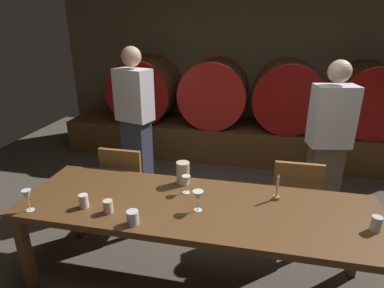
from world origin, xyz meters
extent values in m
plane|color=#4C443A|center=(0.00, 0.00, 0.00)|extent=(8.02, 8.02, 0.00)
cube|color=brown|center=(0.00, 3.18, 1.33)|extent=(6.17, 0.24, 2.66)
cube|color=brown|center=(0.00, 2.63, 0.25)|extent=(5.55, 0.90, 0.51)
cylinder|color=brown|center=(-1.61, 2.63, 0.98)|extent=(0.95, 0.76, 0.95)
cylinder|color=maroon|center=(-1.61, 2.24, 0.98)|extent=(0.97, 0.03, 0.97)
cylinder|color=maroon|center=(-1.61, 3.03, 0.98)|extent=(0.97, 0.03, 0.97)
cylinder|color=#2D2D33|center=(-1.61, 2.63, 0.98)|extent=(0.96, 0.04, 0.96)
cylinder|color=brown|center=(-0.52, 2.63, 0.98)|extent=(0.95, 0.76, 0.95)
cylinder|color=#B21C16|center=(-0.52, 2.24, 0.98)|extent=(0.97, 0.03, 0.97)
cylinder|color=#B21C16|center=(-0.52, 3.03, 0.98)|extent=(0.97, 0.03, 0.97)
cylinder|color=#2D2D33|center=(-0.52, 2.63, 0.98)|extent=(0.96, 0.04, 0.96)
cylinder|color=brown|center=(0.52, 2.63, 0.98)|extent=(0.95, 0.76, 0.95)
cylinder|color=maroon|center=(0.52, 2.24, 0.98)|extent=(0.97, 0.03, 0.97)
cylinder|color=maroon|center=(0.52, 3.03, 0.98)|extent=(0.97, 0.03, 0.97)
cylinder|color=#2D2D33|center=(0.52, 2.63, 0.98)|extent=(0.96, 0.04, 0.96)
cylinder|color=#513319|center=(1.59, 2.63, 0.98)|extent=(0.95, 0.76, 0.95)
cylinder|color=maroon|center=(1.59, 2.24, 0.98)|extent=(0.97, 0.03, 0.97)
cylinder|color=maroon|center=(1.59, 3.03, 0.98)|extent=(0.97, 0.03, 0.97)
cylinder|color=#2D2D33|center=(1.59, 2.63, 0.98)|extent=(0.96, 0.04, 0.96)
cube|color=brown|center=(-0.25, -0.09, 0.70)|extent=(2.62, 0.83, 0.05)
cube|color=brown|center=(-1.48, -0.45, 0.34)|extent=(0.07, 0.07, 0.67)
cube|color=brown|center=(-1.48, 0.26, 0.34)|extent=(0.07, 0.07, 0.67)
cube|color=brown|center=(0.98, 0.26, 0.34)|extent=(0.07, 0.07, 0.67)
cube|color=brown|center=(-1.08, 0.60, 0.44)|extent=(0.40, 0.40, 0.04)
cube|color=brown|center=(-1.08, 0.42, 0.67)|extent=(0.40, 0.04, 0.42)
cube|color=brown|center=(-0.91, 0.77, 0.21)|extent=(0.04, 0.04, 0.42)
cube|color=brown|center=(-1.25, 0.77, 0.21)|extent=(0.04, 0.04, 0.42)
cube|color=brown|center=(-0.91, 0.43, 0.21)|extent=(0.04, 0.04, 0.42)
cube|color=brown|center=(-1.25, 0.43, 0.21)|extent=(0.04, 0.04, 0.42)
cube|color=brown|center=(0.50, 0.64, 0.44)|extent=(0.40, 0.40, 0.04)
cube|color=brown|center=(0.50, 0.46, 0.67)|extent=(0.40, 0.04, 0.42)
cube|color=brown|center=(0.67, 0.81, 0.21)|extent=(0.04, 0.04, 0.42)
cube|color=brown|center=(0.33, 0.81, 0.21)|extent=(0.04, 0.04, 0.42)
cube|color=brown|center=(0.67, 0.47, 0.21)|extent=(0.04, 0.04, 0.42)
cube|color=brown|center=(0.33, 0.47, 0.21)|extent=(0.04, 0.04, 0.42)
cube|color=#33384C|center=(-1.21, 1.17, 0.47)|extent=(0.35, 0.28, 0.94)
cube|color=silver|center=(-1.21, 1.17, 1.22)|extent=(0.43, 0.34, 0.56)
sphere|color=#D8A884|center=(-1.21, 1.17, 1.63)|extent=(0.21, 0.21, 0.21)
cube|color=brown|center=(0.82, 1.05, 0.42)|extent=(0.33, 0.26, 0.84)
cube|color=silver|center=(0.82, 1.05, 1.14)|extent=(0.42, 0.31, 0.59)
sphere|color=beige|center=(0.82, 1.05, 1.55)|extent=(0.21, 0.21, 0.21)
cylinder|color=olive|center=(0.31, 0.11, 0.74)|extent=(0.05, 0.05, 0.02)
cylinder|color=#EDE5CC|center=(0.31, 0.11, 0.83)|extent=(0.02, 0.02, 0.17)
cone|color=yellow|center=(0.31, 0.11, 0.93)|extent=(0.01, 0.01, 0.02)
cylinder|color=beige|center=(-0.43, 0.21, 0.82)|extent=(0.11, 0.11, 0.19)
cylinder|color=white|center=(-1.39, -0.41, 0.73)|extent=(0.06, 0.06, 0.00)
cylinder|color=white|center=(-1.39, -0.41, 0.76)|extent=(0.01, 0.01, 0.07)
cone|color=white|center=(-1.39, -0.41, 0.84)|extent=(0.06, 0.06, 0.09)
cylinder|color=silver|center=(-0.37, 0.06, 0.73)|extent=(0.06, 0.06, 0.00)
cylinder|color=silver|center=(-0.37, 0.06, 0.76)|extent=(0.01, 0.01, 0.07)
cone|color=silver|center=(-0.37, 0.06, 0.84)|extent=(0.07, 0.07, 0.07)
cylinder|color=silver|center=(-0.23, -0.17, 0.73)|extent=(0.06, 0.06, 0.00)
cylinder|color=silver|center=(-0.23, -0.17, 0.76)|extent=(0.01, 0.01, 0.07)
cone|color=silver|center=(-0.23, -0.17, 0.84)|extent=(0.08, 0.08, 0.08)
cylinder|color=white|center=(-1.04, -0.29, 0.77)|extent=(0.07, 0.07, 0.10)
cylinder|color=beige|center=(-0.84, -0.32, 0.77)|extent=(0.07, 0.07, 0.09)
cylinder|color=silver|center=(-0.62, -0.41, 0.77)|extent=(0.08, 0.08, 0.10)
cylinder|color=silver|center=(0.92, -0.16, 0.78)|extent=(0.07, 0.07, 0.10)
camera|label=1|loc=(0.14, -2.08, 1.97)|focal=30.08mm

